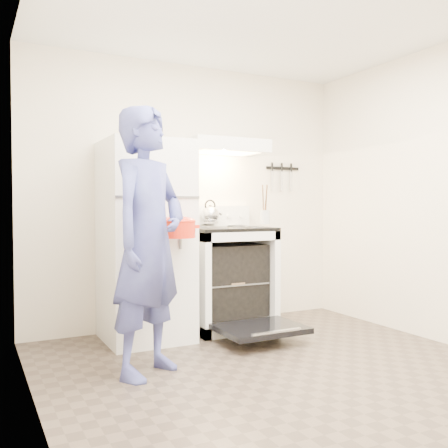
# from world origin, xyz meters

# --- Properties ---
(floor) EXTENTS (3.60, 3.60, 0.00)m
(floor) POSITION_xyz_m (0.00, 0.00, 0.00)
(floor) COLOR #4E4136
(floor) RESTS_ON ground
(back_wall) EXTENTS (3.20, 0.02, 2.50)m
(back_wall) POSITION_xyz_m (0.00, 1.80, 1.25)
(back_wall) COLOR #F1E3CC
(back_wall) RESTS_ON ground
(refrigerator) EXTENTS (0.70, 0.70, 1.70)m
(refrigerator) POSITION_xyz_m (-0.58, 1.45, 0.85)
(refrigerator) COLOR white
(refrigerator) RESTS_ON floor
(stove_body) EXTENTS (0.76, 0.65, 0.92)m
(stove_body) POSITION_xyz_m (0.23, 1.48, 0.46)
(stove_body) COLOR white
(stove_body) RESTS_ON floor
(cooktop) EXTENTS (0.76, 0.65, 0.03)m
(cooktop) POSITION_xyz_m (0.23, 1.48, 0.94)
(cooktop) COLOR black
(cooktop) RESTS_ON stove_body
(backsplash) EXTENTS (0.76, 0.07, 0.20)m
(backsplash) POSITION_xyz_m (0.23, 1.76, 1.05)
(backsplash) COLOR white
(backsplash) RESTS_ON cooktop
(oven_door) EXTENTS (0.70, 0.54, 0.04)m
(oven_door) POSITION_xyz_m (0.23, 0.88, 0.12)
(oven_door) COLOR black
(oven_door) RESTS_ON floor
(oven_rack) EXTENTS (0.60, 0.52, 0.01)m
(oven_rack) POSITION_xyz_m (0.23, 1.48, 0.44)
(oven_rack) COLOR slate
(oven_rack) RESTS_ON stove_body
(range_hood) EXTENTS (0.76, 0.50, 0.12)m
(range_hood) POSITION_xyz_m (0.23, 1.55, 1.71)
(range_hood) COLOR white
(range_hood) RESTS_ON back_wall
(knife_strip) EXTENTS (0.40, 0.02, 0.03)m
(knife_strip) POSITION_xyz_m (1.05, 1.79, 1.55)
(knife_strip) COLOR black
(knife_strip) RESTS_ON back_wall
(pizza_stone) EXTENTS (0.34, 0.34, 0.02)m
(pizza_stone) POSITION_xyz_m (0.21, 1.38, 0.45)
(pizza_stone) COLOR olive
(pizza_stone) RESTS_ON oven_rack
(tea_kettle) EXTENTS (0.21, 0.18, 0.26)m
(tea_kettle) POSITION_xyz_m (0.14, 1.66, 1.08)
(tea_kettle) COLOR silver
(tea_kettle) RESTS_ON cooktop
(utensil_jar) EXTENTS (0.11, 0.11, 0.13)m
(utensil_jar) POSITION_xyz_m (0.55, 1.33, 1.05)
(utensil_jar) COLOR silver
(utensil_jar) RESTS_ON cooktop
(person) EXTENTS (0.80, 0.74, 1.82)m
(person) POSITION_xyz_m (-0.84, 0.58, 0.91)
(person) COLOR navy
(person) RESTS_ON floor
(dutch_oven) EXTENTS (0.35, 0.28, 0.23)m
(dutch_oven) POSITION_xyz_m (-0.49, 0.93, 0.97)
(dutch_oven) COLOR red
(dutch_oven) RESTS_ON person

